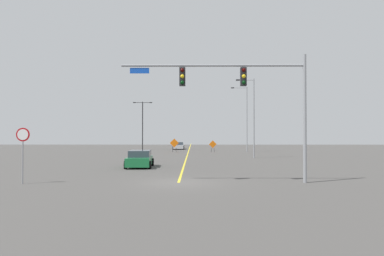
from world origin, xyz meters
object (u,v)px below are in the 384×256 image
at_px(street_lamp_far_right, 143,121).
at_px(stop_sign, 23,145).
at_px(street_lamp_mid_left, 246,116).
at_px(construction_sign_median_near, 213,145).
at_px(traffic_signal_assembly, 245,89).
at_px(construction_sign_median_far, 174,144).
at_px(car_silver_mid, 179,146).
at_px(car_green_far, 140,159).
at_px(street_lamp_far_left, 253,114).

bearing_deg(street_lamp_far_right, stop_sign, -91.07).
xyz_separation_m(street_lamp_mid_left, construction_sign_median_near, (-5.03, -0.65, -4.32)).
xyz_separation_m(traffic_signal_assembly, construction_sign_median_far, (-5.89, 31.97, -4.07)).
bearing_deg(car_silver_mid, car_green_far, -93.10).
relative_size(car_green_far, car_silver_mid, 0.93).
bearing_deg(street_lamp_far_left, street_lamp_mid_left, 84.94).
relative_size(stop_sign, construction_sign_median_near, 1.78).
bearing_deg(construction_sign_median_near, street_lamp_far_left, -72.49).
xyz_separation_m(construction_sign_median_near, car_silver_mid, (-5.53, 9.50, -0.49)).
xyz_separation_m(stop_sign, car_green_far, (5.01, 9.60, -1.52)).
relative_size(stop_sign, car_silver_mid, 0.70).
height_order(street_lamp_far_right, car_silver_mid, street_lamp_far_right).
bearing_deg(construction_sign_median_near, street_lamp_mid_left, 7.41).
relative_size(traffic_signal_assembly, car_green_far, 2.57).
xyz_separation_m(street_lamp_far_right, car_silver_mid, (6.04, 2.41, -4.23)).
relative_size(traffic_signal_assembly, construction_sign_median_near, 6.04).
xyz_separation_m(traffic_signal_assembly, street_lamp_mid_left, (4.87, 32.78, 0.07)).
distance_m(street_lamp_far_right, construction_sign_median_near, 14.07).
bearing_deg(street_lamp_mid_left, construction_sign_median_near, -172.59).
bearing_deg(car_green_far, street_lamp_far_right, 98.06).
xyz_separation_m(traffic_signal_assembly, street_lamp_far_right, (-11.72, 39.22, -0.52)).
bearing_deg(car_silver_mid, street_lamp_mid_left, -39.96).
distance_m(traffic_signal_assembly, car_silver_mid, 42.28).
bearing_deg(car_silver_mid, street_lamp_far_left, -66.66).
relative_size(street_lamp_mid_left, construction_sign_median_far, 4.86).
bearing_deg(construction_sign_median_near, car_green_far, -107.55).
relative_size(street_lamp_far_left, car_silver_mid, 2.03).
xyz_separation_m(traffic_signal_assembly, stop_sign, (-12.46, -0.53, -3.16)).
bearing_deg(street_lamp_far_right, traffic_signal_assembly, -73.37).
distance_m(street_lamp_far_right, car_silver_mid, 7.75).
relative_size(stop_sign, street_lamp_far_right, 0.38).
distance_m(stop_sign, street_lamp_far_right, 39.85).
distance_m(traffic_signal_assembly, street_lamp_far_left, 20.17).
height_order(construction_sign_median_near, car_green_far, construction_sign_median_near).
bearing_deg(construction_sign_median_far, street_lamp_far_left, -51.64).
height_order(stop_sign, car_green_far, stop_sign).
distance_m(stop_sign, car_green_far, 10.93).
bearing_deg(stop_sign, car_green_far, 62.42).
height_order(stop_sign, street_lamp_far_left, street_lamp_far_left).
bearing_deg(car_silver_mid, construction_sign_median_near, -59.81).
bearing_deg(stop_sign, street_lamp_far_right, 88.93).
bearing_deg(street_lamp_far_right, street_lamp_far_left, -51.48).
relative_size(stop_sign, street_lamp_mid_left, 0.32).
relative_size(street_lamp_far_right, construction_sign_median_near, 4.68).
xyz_separation_m(street_lamp_far_left, car_green_far, (-11.17, -10.76, -4.31)).
xyz_separation_m(construction_sign_median_far, car_silver_mid, (0.21, 9.66, -0.67)).
bearing_deg(car_green_far, stop_sign, -117.58).
bearing_deg(construction_sign_median_far, stop_sign, -101.43).
distance_m(stop_sign, street_lamp_far_left, 26.15).
bearing_deg(car_green_far, car_silver_mid, 86.90).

